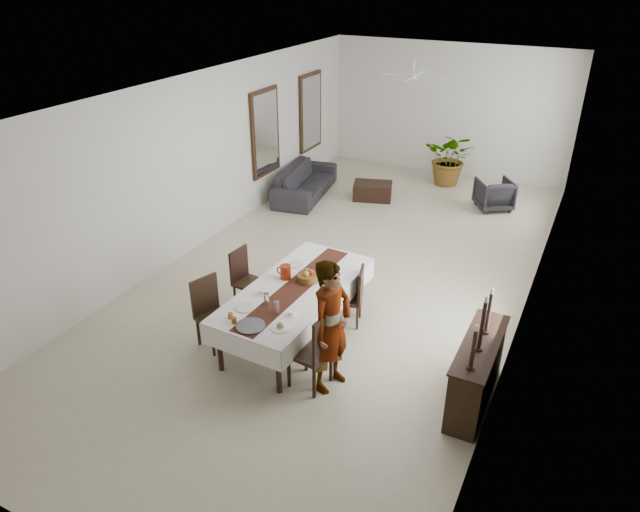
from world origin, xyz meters
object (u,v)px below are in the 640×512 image
Objects in this scene: sofa at (305,182)px; sideboard_body at (476,374)px; red_pitcher at (286,272)px; dining_table_top at (296,290)px; woman at (331,327)px.

sideboard_body is at bearing -144.89° from sofa.
red_pitcher is 5.35m from sofa.
red_pitcher is at bearing 171.69° from sideboard_body.
dining_table_top is 1.22m from woman.
red_pitcher is 2.99m from sideboard_body.
sideboard_body is at bearing -8.31° from red_pitcher.
sofa is (-2.52, 4.98, -0.43)m from dining_table_top.
red_pitcher is at bearing 149.04° from dining_table_top.
woman reaches higher than sideboard_body.
sofa is (-2.26, 4.81, -0.57)m from red_pitcher.
woman is at bearing -38.24° from red_pitcher.
sofa is at bearing 134.69° from sideboard_body.
red_pitcher reaches higher than dining_table_top.
dining_table_top is 12.00× the size of red_pitcher.
woman is at bearing -37.47° from dining_table_top.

